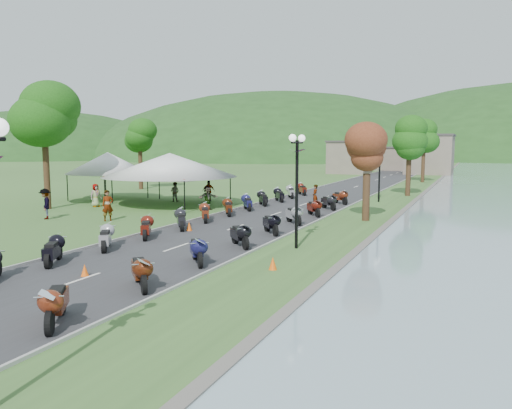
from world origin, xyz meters
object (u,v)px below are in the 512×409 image
at_px(pedestrian_b, 175,201).
at_px(vendor_tent_main, 170,179).
at_px(pedestrian_a, 108,221).
at_px(pedestrian_c, 46,219).

bearing_deg(pedestrian_b, vendor_tent_main, 112.65).
distance_m(vendor_tent_main, pedestrian_a, 8.58).
height_order(vendor_tent_main, pedestrian_c, vendor_tent_main).
height_order(pedestrian_b, pedestrian_c, pedestrian_c).
bearing_deg(pedestrian_b, pedestrian_c, 77.27).
distance_m(vendor_tent_main, pedestrian_c, 9.95).
height_order(vendor_tent_main, pedestrian_b, vendor_tent_main).
xyz_separation_m(pedestrian_a, pedestrian_c, (-4.08, -0.97, 0.00)).
bearing_deg(pedestrian_c, pedestrian_b, 122.40).
bearing_deg(pedestrian_c, vendor_tent_main, 113.47).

